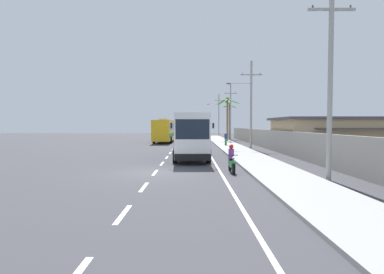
{
  "coord_description": "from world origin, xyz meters",
  "views": [
    {
      "loc": [
        2.09,
        -17.12,
        2.72
      ],
      "look_at": [
        2.06,
        7.96,
        1.7
      ],
      "focal_mm": 28.48,
      "sensor_mm": 36.0,
      "label": 1
    }
  ],
  "objects_px": {
    "coach_bus_far_lane": "(166,130)",
    "motorcycle_beside_bus": "(205,143)",
    "utility_pole_nearest": "(331,75)",
    "palm_nearest": "(228,108)",
    "palm_second": "(230,112)",
    "roadside_building": "(344,135)",
    "utility_pole_mid": "(251,102)",
    "utility_pole_distant": "(219,114)",
    "pedestrian_near_kerb": "(226,138)",
    "coach_bus_foreground": "(191,134)",
    "motorcycle_trailing": "(232,161)",
    "utility_pole_far": "(231,111)"
  },
  "relations": [
    {
      "from": "coach_bus_far_lane",
      "to": "motorcycle_beside_bus",
      "type": "xyz_separation_m",
      "value": [
        5.57,
        -13.66,
        -1.25
      ]
    },
    {
      "from": "utility_pole_nearest",
      "to": "palm_nearest",
      "type": "xyz_separation_m",
      "value": [
        -0.94,
        34.4,
        0.32
      ]
    },
    {
      "from": "palm_second",
      "to": "roadside_building",
      "type": "height_order",
      "value": "palm_second"
    },
    {
      "from": "utility_pole_mid",
      "to": "palm_second",
      "type": "relative_size",
      "value": 1.45
    },
    {
      "from": "utility_pole_nearest",
      "to": "utility_pole_distant",
      "type": "height_order",
      "value": "utility_pole_distant"
    },
    {
      "from": "motorcycle_beside_bus",
      "to": "palm_second",
      "type": "xyz_separation_m",
      "value": [
        5.52,
        22.65,
        4.44
      ]
    },
    {
      "from": "motorcycle_beside_bus",
      "to": "pedestrian_near_kerb",
      "type": "relative_size",
      "value": 1.19
    },
    {
      "from": "motorcycle_beside_bus",
      "to": "roadside_building",
      "type": "xyz_separation_m",
      "value": [
        13.59,
        -3.52,
        1.08
      ]
    },
    {
      "from": "motorcycle_beside_bus",
      "to": "coach_bus_foreground",
      "type": "bearing_deg",
      "value": -99.99
    },
    {
      "from": "coach_bus_foreground",
      "to": "roadside_building",
      "type": "bearing_deg",
      "value": 18.36
    },
    {
      "from": "coach_bus_foreground",
      "to": "pedestrian_near_kerb",
      "type": "relative_size",
      "value": 6.47
    },
    {
      "from": "utility_pole_distant",
      "to": "palm_nearest",
      "type": "xyz_separation_m",
      "value": [
        -0.62,
        -23.88,
        0.08
      ]
    },
    {
      "from": "motorcycle_beside_bus",
      "to": "roadside_building",
      "type": "relative_size",
      "value": 0.15
    },
    {
      "from": "coach_bus_far_lane",
      "to": "motorcycle_beside_bus",
      "type": "relative_size",
      "value": 6.18
    },
    {
      "from": "coach_bus_foreground",
      "to": "motorcycle_trailing",
      "type": "xyz_separation_m",
      "value": [
        2.36,
        -7.89,
        -1.32
      ]
    },
    {
      "from": "coach_bus_far_lane",
      "to": "utility_pole_nearest",
      "type": "relative_size",
      "value": 1.23
    },
    {
      "from": "utility_pole_distant",
      "to": "roadside_building",
      "type": "relative_size",
      "value": 0.76
    },
    {
      "from": "utility_pole_nearest",
      "to": "palm_second",
      "type": "distance_m",
      "value": 41.54
    },
    {
      "from": "utility_pole_nearest",
      "to": "palm_second",
      "type": "xyz_separation_m",
      "value": [
        0.24,
        41.54,
        -0.01
      ]
    },
    {
      "from": "pedestrian_near_kerb",
      "to": "utility_pole_nearest",
      "type": "xyz_separation_m",
      "value": [
        2.39,
        -23.64,
        4.1
      ]
    },
    {
      "from": "coach_bus_far_lane",
      "to": "palm_second",
      "type": "xyz_separation_m",
      "value": [
        11.09,
        8.99,
        3.19
      ]
    },
    {
      "from": "coach_bus_far_lane",
      "to": "pedestrian_near_kerb",
      "type": "bearing_deg",
      "value": -46.51
    },
    {
      "from": "coach_bus_foreground",
      "to": "pedestrian_near_kerb",
      "type": "xyz_separation_m",
      "value": [
        4.39,
        13.27,
        -0.97
      ]
    },
    {
      "from": "motorcycle_trailing",
      "to": "pedestrian_near_kerb",
      "type": "bearing_deg",
      "value": 84.54
    },
    {
      "from": "palm_nearest",
      "to": "palm_second",
      "type": "bearing_deg",
      "value": 80.6
    },
    {
      "from": "coach_bus_foreground",
      "to": "motorcycle_trailing",
      "type": "bearing_deg",
      "value": -73.32
    },
    {
      "from": "coach_bus_far_lane",
      "to": "palm_second",
      "type": "relative_size",
      "value": 1.79
    },
    {
      "from": "coach_bus_far_lane",
      "to": "motorcycle_trailing",
      "type": "xyz_separation_m",
      "value": [
        6.43,
        -30.08,
        -1.25
      ]
    },
    {
      "from": "utility_pole_nearest",
      "to": "motorcycle_beside_bus",
      "type": "bearing_deg",
      "value": 105.61
    },
    {
      "from": "motorcycle_beside_bus",
      "to": "utility_pole_nearest",
      "type": "bearing_deg",
      "value": -74.39
    },
    {
      "from": "coach_bus_far_lane",
      "to": "palm_second",
      "type": "distance_m",
      "value": 14.63
    },
    {
      "from": "pedestrian_near_kerb",
      "to": "utility_pole_mid",
      "type": "bearing_deg",
      "value": 47.28
    },
    {
      "from": "roadside_building",
      "to": "utility_pole_far",
      "type": "bearing_deg",
      "value": 109.26
    },
    {
      "from": "pedestrian_near_kerb",
      "to": "palm_nearest",
      "type": "distance_m",
      "value": 11.73
    },
    {
      "from": "pedestrian_near_kerb",
      "to": "utility_pole_mid",
      "type": "relative_size",
      "value": 0.17
    },
    {
      "from": "palm_second",
      "to": "roadside_building",
      "type": "bearing_deg",
      "value": -72.86
    },
    {
      "from": "motorcycle_trailing",
      "to": "utility_pole_far",
      "type": "distance_m",
      "value": 36.93
    },
    {
      "from": "coach_bus_foreground",
      "to": "utility_pole_far",
      "type": "distance_m",
      "value": 29.48
    },
    {
      "from": "motorcycle_trailing",
      "to": "palm_nearest",
      "type": "distance_m",
      "value": 32.47
    },
    {
      "from": "roadside_building",
      "to": "coach_bus_far_lane",
      "type": "bearing_deg",
      "value": 138.12
    },
    {
      "from": "palm_second",
      "to": "motorcycle_trailing",
      "type": "bearing_deg",
      "value": -96.8
    },
    {
      "from": "coach_bus_far_lane",
      "to": "roadside_building",
      "type": "xyz_separation_m",
      "value": [
        19.16,
        -17.18,
        -0.17
      ]
    },
    {
      "from": "motorcycle_trailing",
      "to": "utility_pole_mid",
      "type": "xyz_separation_m",
      "value": [
        4.27,
        16.95,
        4.6
      ]
    },
    {
      "from": "palm_second",
      "to": "utility_pole_nearest",
      "type": "bearing_deg",
      "value": -90.33
    },
    {
      "from": "coach_bus_far_lane",
      "to": "utility_pole_far",
      "type": "distance_m",
      "value": 13.04
    },
    {
      "from": "motorcycle_beside_bus",
      "to": "palm_second",
      "type": "relative_size",
      "value": 0.29
    },
    {
      "from": "motorcycle_beside_bus",
      "to": "utility_pole_distant",
      "type": "distance_m",
      "value": 39.98
    },
    {
      "from": "utility_pole_far",
      "to": "utility_pole_distant",
      "type": "xyz_separation_m",
      "value": [
        -0.43,
        19.43,
        0.22
      ]
    },
    {
      "from": "coach_bus_far_lane",
      "to": "utility_pole_mid",
      "type": "distance_m",
      "value": 17.26
    },
    {
      "from": "roadside_building",
      "to": "pedestrian_near_kerb",
      "type": "bearing_deg",
      "value": 142.32
    }
  ]
}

